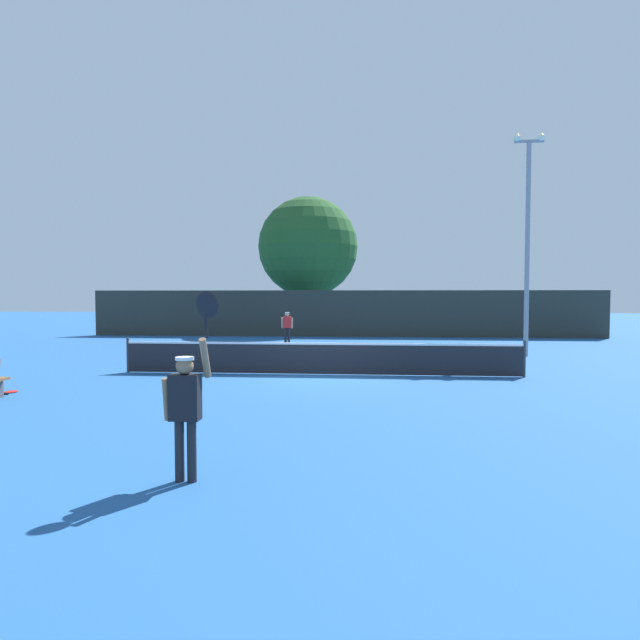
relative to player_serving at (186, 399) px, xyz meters
name	(u,v)px	position (x,y,z in m)	size (l,w,h in m)	color
ground_plane	(320,375)	(0.89, 9.57, -1.06)	(120.00, 120.00, 0.00)	#235693
tennis_net	(320,358)	(0.89, 9.57, -0.55)	(11.99, 0.08, 1.07)	#232328
perimeter_fence	(343,314)	(0.89, 24.72, 0.28)	(29.41, 0.12, 2.67)	#2D332D
player_serving	(186,399)	(0.00, 0.00, 0.00)	(0.67, 0.39, 2.44)	black
player_receiving	(287,325)	(-1.64, 20.07, -0.12)	(0.57, 0.23, 1.55)	red
tennis_ball	(328,360)	(0.89, 13.04, -1.02)	(0.07, 0.07, 0.07)	#CCE033
spare_racket	(11,392)	(-6.40, 5.89, -1.04)	(0.28, 0.52, 0.04)	black
light_pole	(528,231)	(8.45, 15.19, 3.79)	(1.18, 0.28, 8.55)	gray
large_tree	(308,247)	(-1.51, 28.47, 4.41)	(6.36, 6.36, 8.67)	brown
parked_car_near	(491,320)	(10.34, 29.71, -0.28)	(2.45, 4.42, 1.69)	black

